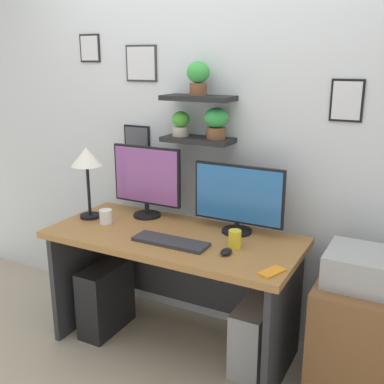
# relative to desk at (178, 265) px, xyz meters

# --- Properties ---
(ground_plane) EXTENTS (8.00, 8.00, 0.00)m
(ground_plane) POSITION_rel_desk_xyz_m (0.00, -0.05, -0.54)
(ground_plane) COLOR tan
(back_wall_assembly) EXTENTS (4.40, 0.24, 2.70)m
(back_wall_assembly) POSITION_rel_desk_xyz_m (-0.00, 0.38, 0.82)
(back_wall_assembly) COLOR silver
(back_wall_assembly) RESTS_ON ground
(desk) EXTENTS (1.50, 0.68, 0.75)m
(desk) POSITION_rel_desk_xyz_m (0.00, 0.00, 0.00)
(desk) COLOR #9E6B38
(desk) RESTS_ON ground
(monitor_left) EXTENTS (0.49, 0.18, 0.46)m
(monitor_left) POSITION_rel_desk_xyz_m (-0.32, 0.16, 0.46)
(monitor_left) COLOR black
(monitor_left) RESTS_ON desk
(monitor_right) EXTENTS (0.55, 0.18, 0.41)m
(monitor_right) POSITION_rel_desk_xyz_m (0.32, 0.16, 0.43)
(monitor_right) COLOR black
(monitor_right) RESTS_ON desk
(keyboard) EXTENTS (0.44, 0.14, 0.02)m
(keyboard) POSITION_rel_desk_xyz_m (0.05, -0.18, 0.22)
(keyboard) COLOR #2D2D33
(keyboard) RESTS_ON desk
(computer_mouse) EXTENTS (0.06, 0.09, 0.03)m
(computer_mouse) POSITION_rel_desk_xyz_m (0.39, -0.17, 0.23)
(computer_mouse) COLOR black
(computer_mouse) RESTS_ON desk
(desk_lamp) EXTENTS (0.20, 0.20, 0.46)m
(desk_lamp) POSITION_rel_desk_xyz_m (-0.63, -0.04, 0.59)
(desk_lamp) COLOR black
(desk_lamp) RESTS_ON desk
(cell_phone) EXTENTS (0.12, 0.16, 0.01)m
(cell_phone) POSITION_rel_desk_xyz_m (0.68, -0.27, 0.22)
(cell_phone) COLOR orange
(cell_phone) RESTS_ON desk
(coffee_mug) EXTENTS (0.08, 0.08, 0.09)m
(coffee_mug) POSITION_rel_desk_xyz_m (-0.47, -0.08, 0.26)
(coffee_mug) COLOR white
(coffee_mug) RESTS_ON desk
(pen_cup) EXTENTS (0.07, 0.07, 0.10)m
(pen_cup) POSITION_rel_desk_xyz_m (0.40, -0.06, 0.26)
(pen_cup) COLOR yellow
(pen_cup) RESTS_ON desk
(drawer_cabinet) EXTENTS (0.44, 0.50, 0.65)m
(drawer_cabinet) POSITION_rel_desk_xyz_m (1.07, 0.03, -0.21)
(drawer_cabinet) COLOR brown
(drawer_cabinet) RESTS_ON ground
(printer) EXTENTS (0.38, 0.34, 0.17)m
(printer) POSITION_rel_desk_xyz_m (1.07, 0.03, 0.20)
(printer) COLOR #9E9EA3
(printer) RESTS_ON drawer_cabinet
(computer_tower_left) EXTENTS (0.18, 0.40, 0.46)m
(computer_tower_left) POSITION_rel_desk_xyz_m (-0.49, -0.10, -0.31)
(computer_tower_left) COLOR black
(computer_tower_left) RESTS_ON ground
(computer_tower_right) EXTENTS (0.18, 0.40, 0.40)m
(computer_tower_right) POSITION_rel_desk_xyz_m (0.51, 0.00, -0.34)
(computer_tower_right) COLOR #99999E
(computer_tower_right) RESTS_ON ground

